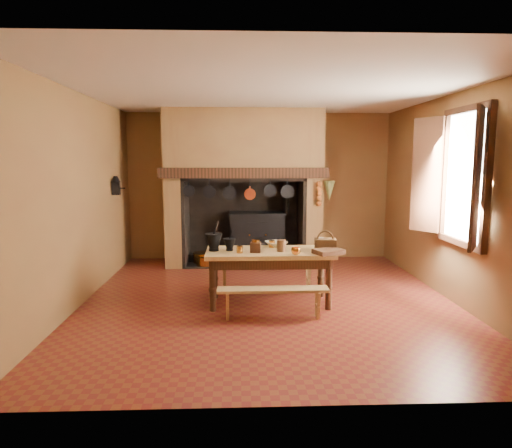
{
  "coord_description": "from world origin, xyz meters",
  "views": [
    {
      "loc": [
        -0.41,
        -6.07,
        1.91
      ],
      "look_at": [
        -0.16,
        0.3,
        1.02
      ],
      "focal_mm": 32.0,
      "sensor_mm": 36.0,
      "label": 1
    }
  ],
  "objects_px": {
    "coffee_grinder": "(256,246)",
    "wicker_basket": "(325,244)",
    "iron_range": "(257,236)",
    "bench_front": "(273,296)",
    "work_table": "(269,259)",
    "mixing_bowl": "(276,244)"
  },
  "relations": [
    {
      "from": "bench_front",
      "to": "coffee_grinder",
      "type": "distance_m",
      "value": 0.73
    },
    {
      "from": "work_table",
      "to": "iron_range",
      "type": "bearing_deg",
      "value": 91.05
    },
    {
      "from": "bench_front",
      "to": "mixing_bowl",
      "type": "relative_size",
      "value": 4.61
    },
    {
      "from": "iron_range",
      "to": "mixing_bowl",
      "type": "bearing_deg",
      "value": -86.04
    },
    {
      "from": "bench_front",
      "to": "coffee_grinder",
      "type": "height_order",
      "value": "coffee_grinder"
    },
    {
      "from": "coffee_grinder",
      "to": "wicker_basket",
      "type": "height_order",
      "value": "wicker_basket"
    },
    {
      "from": "coffee_grinder",
      "to": "mixing_bowl",
      "type": "distance_m",
      "value": 0.49
    },
    {
      "from": "iron_range",
      "to": "work_table",
      "type": "relative_size",
      "value": 0.96
    },
    {
      "from": "work_table",
      "to": "mixing_bowl",
      "type": "distance_m",
      "value": 0.34
    },
    {
      "from": "iron_range",
      "to": "mixing_bowl",
      "type": "xyz_separation_m",
      "value": [
        0.16,
        -2.33,
        0.28
      ]
    },
    {
      "from": "coffee_grinder",
      "to": "wicker_basket",
      "type": "distance_m",
      "value": 0.93
    },
    {
      "from": "work_table",
      "to": "bench_front",
      "type": "relative_size",
      "value": 1.24
    },
    {
      "from": "work_table",
      "to": "coffee_grinder",
      "type": "bearing_deg",
      "value": -150.43
    },
    {
      "from": "iron_range",
      "to": "wicker_basket",
      "type": "relative_size",
      "value": 5.35
    },
    {
      "from": "coffee_grinder",
      "to": "iron_range",
      "type": "bearing_deg",
      "value": 95.11
    },
    {
      "from": "bench_front",
      "to": "wicker_basket",
      "type": "bearing_deg",
      "value": 37.31
    },
    {
      "from": "bench_front",
      "to": "mixing_bowl",
      "type": "distance_m",
      "value": 1.0
    },
    {
      "from": "iron_range",
      "to": "wicker_basket",
      "type": "bearing_deg",
      "value": -73.41
    },
    {
      "from": "bench_front",
      "to": "coffee_grinder",
      "type": "xyz_separation_m",
      "value": [
        -0.19,
        0.48,
        0.52
      ]
    },
    {
      "from": "coffee_grinder",
      "to": "bench_front",
      "type": "bearing_deg",
      "value": -60.55
    },
    {
      "from": "coffee_grinder",
      "to": "wicker_basket",
      "type": "xyz_separation_m",
      "value": [
        0.92,
        0.08,
        0.01
      ]
    },
    {
      "from": "iron_range",
      "to": "wicker_basket",
      "type": "distance_m",
      "value": 2.77
    }
  ]
}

